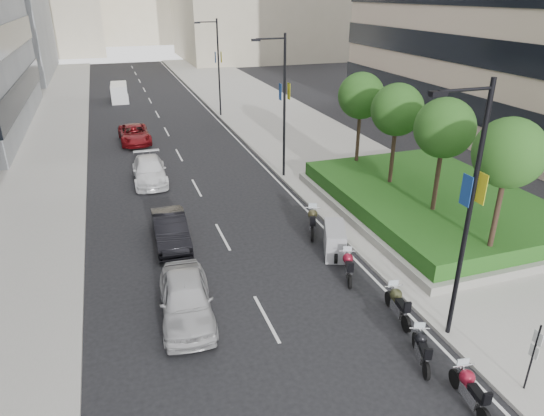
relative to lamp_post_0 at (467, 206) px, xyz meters
name	(u,v)px	position (x,y,z in m)	size (l,w,h in m)	color
ground	(352,383)	(-4.14, -1.00, -5.07)	(160.00, 160.00, 0.00)	black
sidewalk_right	(287,127)	(4.86, 29.00, -4.99)	(10.00, 100.00, 0.15)	#9E9B93
sidewalk_left	(33,149)	(-16.14, 29.00, -4.99)	(8.00, 100.00, 0.15)	#9E9B93
lane_edge	(230,132)	(-0.44, 29.00, -5.06)	(0.12, 100.00, 0.01)	silver
lane_centre	(170,138)	(-5.64, 29.00, -5.06)	(0.12, 100.00, 0.01)	silver
planter	(431,208)	(5.86, 9.00, -4.72)	(10.00, 14.00, 0.40)	gray
hedge	(433,198)	(5.86, 9.00, -4.12)	(9.40, 13.40, 0.80)	#1F5117
tree_0	(509,154)	(4.36, 3.00, 0.36)	(2.80, 2.80, 6.30)	#332319
tree_1	(444,128)	(4.36, 7.00, 0.36)	(2.80, 2.80, 6.30)	#332319
tree_2	(397,110)	(4.36, 11.00, 0.36)	(2.80, 2.80, 6.30)	#332319
tree_3	(361,96)	(4.36, 15.00, 0.36)	(2.80, 2.80, 6.30)	#332319
lamp_post_0	(467,206)	(0.00, 0.00, 0.00)	(2.34, 0.45, 9.00)	black
lamp_post_1	(282,100)	(0.00, 17.00, 0.00)	(2.34, 0.45, 9.00)	black
lamp_post_2	(217,63)	(0.00, 35.00, 0.00)	(2.34, 0.45, 9.00)	black
parking_sign	(533,354)	(0.66, -3.00, -3.61)	(0.06, 0.32, 2.50)	black
motorcycle_1	(470,390)	(-1.30, -2.86, -4.50)	(0.71, 2.14, 1.07)	black
motorcycle_2	(421,348)	(-1.55, -0.82, -4.53)	(0.91, 1.93, 1.01)	black
motorcycle_3	(398,304)	(-0.99, 1.50, -4.48)	(0.73, 2.18, 1.09)	black
motorcycle_4	(348,266)	(-1.46, 4.59, -4.51)	(0.93, 1.99, 1.04)	black
motorcycle_5	(335,240)	(-1.10, 6.69, -4.40)	(1.64, 2.38, 1.34)	black
motorcycle_6	(312,221)	(-1.23, 8.98, -4.44)	(1.11, 2.21, 1.17)	black
car_a	(186,299)	(-8.43, 4.04, -4.26)	(1.90, 4.73, 1.61)	#B2B1B3
car_b	(170,230)	(-8.15, 10.15, -4.34)	(1.54, 4.42, 1.45)	black
car_c	(150,171)	(-8.24, 19.07, -4.34)	(2.04, 5.01, 1.45)	white
car_d	(135,134)	(-8.48, 28.47, -4.37)	(2.31, 5.01, 1.39)	maroon
delivery_van	(119,93)	(-8.81, 45.72, -4.19)	(1.89, 4.53, 1.87)	white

